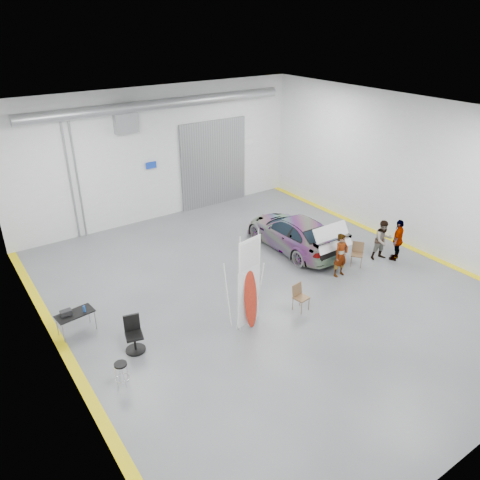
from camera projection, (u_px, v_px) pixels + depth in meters
ground at (266, 288)px, 16.52m from camera, size 16.00×16.00×0.00m
room_shell at (236, 160)px, 16.48m from camera, size 14.02×16.18×6.01m
sedan_car at (294, 233)px, 19.06m from camera, size 2.06×4.82×1.38m
person_a at (341, 255)px, 16.98m from camera, size 0.61×0.40×1.68m
person_b at (383, 240)px, 18.17m from camera, size 0.92×0.79×1.62m
person_c at (398, 240)px, 18.11m from camera, size 1.06×0.76×1.69m
surfboard_display at (249, 291)px, 13.97m from camera, size 0.90×0.35×3.19m
folding_chair_near at (301, 302)px, 15.22m from camera, size 0.49×0.51×0.91m
folding_chair_far at (356, 259)px, 17.91m from camera, size 0.60×0.70×0.92m
shop_stool at (122, 374)px, 12.11m from camera, size 0.36×0.36×0.70m
work_table at (73, 314)px, 13.94m from camera, size 1.16×0.68×0.90m
office_chair at (133, 336)px, 13.33m from camera, size 0.58×0.60×1.09m
trunk_lid at (333, 235)px, 17.17m from camera, size 1.61×0.98×0.04m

